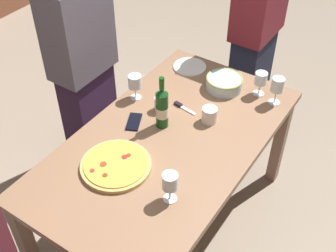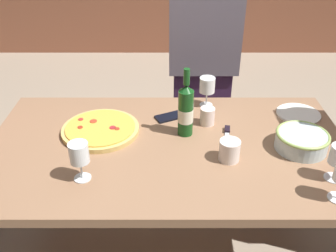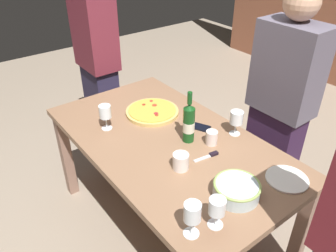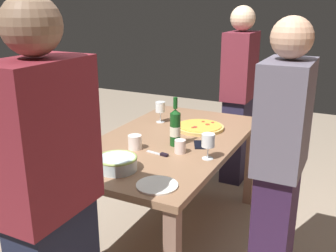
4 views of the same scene
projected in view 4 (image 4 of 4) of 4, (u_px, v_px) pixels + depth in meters
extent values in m
plane|color=gray|center=(168.00, 235.00, 2.85)|extent=(8.00, 8.00, 0.00)
cube|color=#8F684C|center=(168.00, 142.00, 2.63)|extent=(1.60, 0.90, 0.04)
cube|color=#8F6A59|center=(166.00, 149.00, 3.55)|extent=(0.07, 0.07, 0.71)
cube|color=#8F6A59|center=(52.00, 230.00, 2.27)|extent=(0.07, 0.07, 0.71)
cube|color=#8F6A59|center=(250.00, 164.00, 3.21)|extent=(0.07, 0.07, 0.71)
cylinder|color=tan|center=(200.00, 127.00, 2.84)|extent=(0.36, 0.36, 0.02)
cylinder|color=gold|center=(200.00, 126.00, 2.84)|extent=(0.32, 0.32, 0.01)
cylinder|color=#A83029|center=(213.00, 122.00, 2.90)|extent=(0.02, 0.02, 0.00)
cylinder|color=#B43A23|center=(207.00, 124.00, 2.85)|extent=(0.03, 0.03, 0.00)
cylinder|color=#9E2F1B|center=(203.00, 122.00, 2.92)|extent=(0.02, 0.02, 0.00)
cylinder|color=#A1341F|center=(193.00, 128.00, 2.78)|extent=(0.02, 0.02, 0.00)
cylinder|color=#A8282D|center=(195.00, 127.00, 2.79)|extent=(0.03, 0.03, 0.00)
cylinder|color=silver|center=(117.00, 163.00, 2.13)|extent=(0.22, 0.22, 0.08)
torus|color=#98B65E|center=(117.00, 158.00, 2.12)|extent=(0.23, 0.23, 0.01)
cylinder|color=#144819|center=(175.00, 129.00, 2.48)|extent=(0.07, 0.07, 0.22)
cone|color=#144819|center=(175.00, 111.00, 2.45)|extent=(0.07, 0.07, 0.03)
cylinder|color=#144819|center=(175.00, 103.00, 2.43)|extent=(0.03, 0.03, 0.07)
cylinder|color=silver|center=(175.00, 131.00, 2.49)|extent=(0.07, 0.07, 0.07)
cylinder|color=white|center=(81.00, 167.00, 2.17)|extent=(0.07, 0.07, 0.00)
cylinder|color=white|center=(80.00, 161.00, 2.16)|extent=(0.01, 0.01, 0.07)
cylinder|color=white|center=(79.00, 149.00, 2.14)|extent=(0.07, 0.07, 0.07)
cylinder|color=maroon|center=(80.00, 154.00, 2.15)|extent=(0.06, 0.06, 0.02)
cylinder|color=white|center=(208.00, 158.00, 2.30)|extent=(0.07, 0.07, 0.00)
cylinder|color=white|center=(208.00, 152.00, 2.29)|extent=(0.01, 0.01, 0.07)
cylinder|color=white|center=(208.00, 140.00, 2.26)|extent=(0.08, 0.08, 0.08)
cylinder|color=maroon|center=(208.00, 145.00, 2.27)|extent=(0.07, 0.07, 0.02)
cylinder|color=white|center=(160.00, 122.00, 3.00)|extent=(0.07, 0.07, 0.00)
cylinder|color=white|center=(160.00, 117.00, 2.99)|extent=(0.01, 0.01, 0.08)
cylinder|color=white|center=(160.00, 107.00, 2.97)|extent=(0.07, 0.07, 0.08)
cylinder|color=white|center=(68.00, 162.00, 2.24)|extent=(0.07, 0.07, 0.00)
cylinder|color=white|center=(68.00, 155.00, 2.23)|extent=(0.01, 0.01, 0.08)
cylinder|color=white|center=(66.00, 142.00, 2.21)|extent=(0.07, 0.07, 0.08)
cylinder|color=silver|center=(180.00, 146.00, 2.37)|extent=(0.07, 0.07, 0.08)
cylinder|color=white|center=(135.00, 142.00, 2.44)|extent=(0.09, 0.09, 0.09)
cylinder|color=white|center=(157.00, 185.00, 1.95)|extent=(0.22, 0.22, 0.01)
cube|color=black|center=(200.00, 145.00, 2.51)|extent=(0.16, 0.13, 0.01)
cube|color=silver|center=(155.00, 153.00, 2.38)|extent=(0.04, 0.11, 0.01)
cube|color=black|center=(164.00, 155.00, 2.34)|extent=(0.03, 0.05, 0.02)
cube|color=#321C3B|center=(274.00, 230.00, 2.22)|extent=(0.35, 0.20, 0.78)
cube|color=slate|center=(284.00, 116.00, 2.01)|extent=(0.41, 0.24, 0.58)
sphere|color=#D8A684|center=(292.00, 37.00, 1.89)|extent=(0.21, 0.21, 0.21)
cube|color=#27223D|center=(236.00, 139.00, 3.66)|extent=(0.32, 0.20, 0.80)
cube|color=maroon|center=(240.00, 66.00, 3.45)|extent=(0.38, 0.24, 0.60)
sphere|color=beige|center=(243.00, 18.00, 3.32)|extent=(0.22, 0.22, 0.22)
cube|color=maroon|center=(43.00, 139.00, 1.49)|extent=(0.42, 0.24, 0.62)
sphere|color=#8A6B53|center=(31.00, 25.00, 1.36)|extent=(0.22, 0.22, 0.22)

